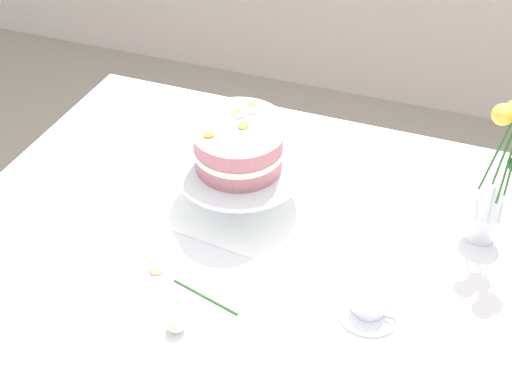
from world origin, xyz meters
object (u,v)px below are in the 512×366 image
(layer_cake, at_px, (239,144))
(fallen_rose, at_px, (178,321))
(dining_table, at_px, (267,270))
(teacup, at_px, (369,303))
(flower_vase, at_px, (498,180))
(cake_stand, at_px, (239,171))

(layer_cake, distance_m, fallen_rose, 0.40)
(dining_table, relative_size, teacup, 11.06)
(fallen_rose, bearing_deg, teacup, 26.00)
(dining_table, height_order, fallen_rose, fallen_rose)
(dining_table, height_order, flower_vase, flower_vase)
(cake_stand, bearing_deg, dining_table, -46.77)
(dining_table, xyz_separation_m, fallen_rose, (-0.08, -0.26, 0.11))
(teacup, distance_m, fallen_rose, 0.36)
(cake_stand, bearing_deg, layer_cake, 115.66)
(cake_stand, distance_m, fallen_rose, 0.38)
(layer_cake, distance_m, teacup, 0.43)
(dining_table, height_order, layer_cake, layer_cake)
(cake_stand, distance_m, layer_cake, 0.08)
(dining_table, xyz_separation_m, cake_stand, (-0.11, 0.11, 0.17))
(layer_cake, bearing_deg, dining_table, -46.78)
(cake_stand, height_order, flower_vase, flower_vase)
(teacup, height_order, fallen_rose, teacup)
(flower_vase, distance_m, fallen_rose, 0.69)
(dining_table, bearing_deg, cake_stand, 133.23)
(flower_vase, xyz_separation_m, teacup, (-0.19, -0.28, -0.14))
(cake_stand, relative_size, teacup, 2.29)
(flower_vase, bearing_deg, teacup, -123.18)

